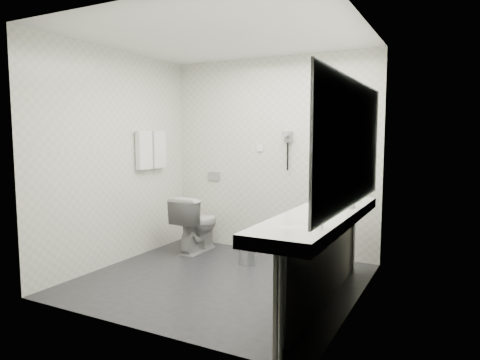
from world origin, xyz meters
The scene contains 31 objects.
floor centered at (0.00, 0.00, 0.00)m, with size 2.80×2.80×0.00m, color #242428.
ceiling centered at (0.00, 0.00, 2.50)m, with size 2.80×2.80×0.00m, color white.
wall_back centered at (0.00, 1.30, 1.25)m, with size 2.80×2.80×0.00m, color silver.
wall_front centered at (0.00, -1.30, 1.25)m, with size 2.80×2.80×0.00m, color silver.
wall_left centered at (-1.40, 0.00, 1.25)m, with size 2.60×2.60×0.00m, color silver.
wall_right centered at (1.40, 0.00, 1.25)m, with size 2.60×2.60×0.00m, color silver.
vanity_counter centered at (1.12, -0.20, 0.80)m, with size 0.55×2.20×0.10m, color white.
vanity_panel centered at (1.15, -0.20, 0.38)m, with size 0.03×2.15×0.75m, color gray.
vanity_post_near centered at (1.18, -1.24, 0.38)m, with size 0.06×0.06×0.75m, color silver.
vanity_post_far centered at (1.18, 0.84, 0.38)m, with size 0.06×0.06×0.75m, color silver.
mirror centered at (1.39, -0.20, 1.45)m, with size 0.02×2.20×1.05m, color #B2BCC6.
basin_near centered at (1.12, -0.85, 0.83)m, with size 0.40×0.31×0.05m, color white.
basin_far centered at (1.12, 0.45, 0.83)m, with size 0.40×0.31×0.05m, color white.
faucet_near centered at (1.32, -0.85, 0.92)m, with size 0.04×0.04×0.15m, color silver.
faucet_far centered at (1.32, 0.45, 0.92)m, with size 0.04×0.04×0.15m, color silver.
soap_bottle_a centered at (1.10, -0.11, 0.91)m, with size 0.05×0.05×0.12m, color white.
soap_bottle_b centered at (1.09, -0.08, 0.90)m, with size 0.08×0.08×0.10m, color white.
glass_left centered at (1.32, 0.13, 0.91)m, with size 0.07×0.07×0.12m, color silver.
glass_right centered at (1.30, 0.13, 0.91)m, with size 0.07×0.07×0.12m, color silver.
toilet centered at (-0.84, 0.82, 0.37)m, with size 0.41×0.73×0.74m, color white.
flush_plate centered at (-0.85, 1.29, 0.95)m, with size 0.18×0.02×0.12m, color #B2B5BA.
pedal_bin centered at (0.01, 0.61, 0.13)m, with size 0.19×0.19×0.27m, color #B2B5BA.
bin_lid centered at (0.01, 0.61, 0.28)m, with size 0.19×0.19×0.01m, color #B2B5BA.
towel_rail centered at (-1.35, 0.55, 1.55)m, with size 0.02×0.02×0.62m, color silver.
towel_near centered at (-1.34, 0.41, 1.33)m, with size 0.07×0.24×0.48m, color white.
towel_far centered at (-1.34, 0.69, 1.33)m, with size 0.07×0.24×0.48m, color white.
dryer_cradle centered at (0.25, 1.27, 1.50)m, with size 0.10×0.04×0.14m, color gray.
dryer_barrel centered at (0.25, 1.20, 1.53)m, with size 0.08×0.08×0.14m, color gray.
dryer_cord centered at (0.25, 1.26, 1.25)m, with size 0.02×0.02×0.35m, color black.
switch_plate_a centered at (-0.15, 1.29, 1.35)m, with size 0.09×0.02×0.09m, color white.
switch_plate_b centered at (0.55, 1.29, 1.35)m, with size 0.09×0.02×0.09m, color white.
Camera 1 is at (2.19, -3.76, 1.51)m, focal length 31.83 mm.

